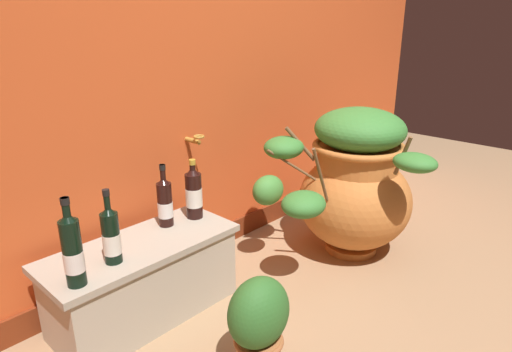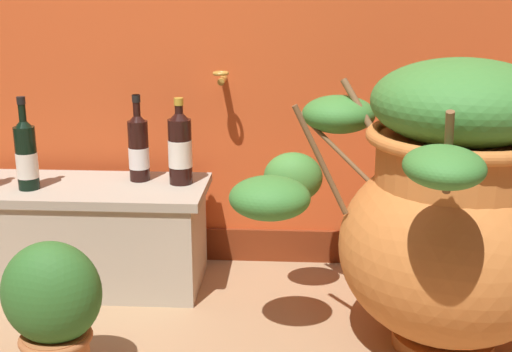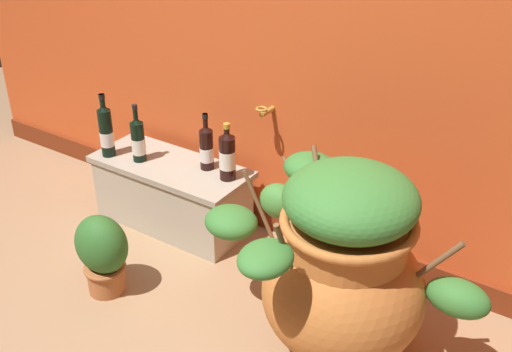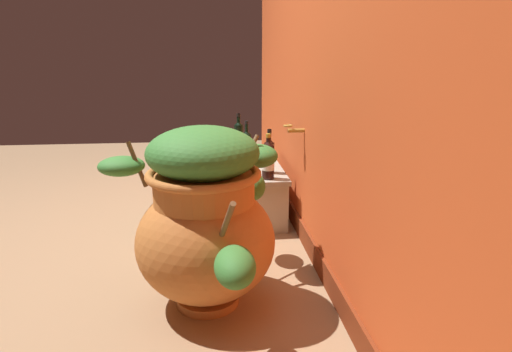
% 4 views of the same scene
% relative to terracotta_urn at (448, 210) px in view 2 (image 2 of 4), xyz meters
% --- Properties ---
extents(terracotta_urn, '(1.13, 0.84, 0.83)m').
position_rel_terracotta_urn_xyz_m(terracotta_urn, '(0.00, 0.00, 0.00)').
color(terracotta_urn, '#C17033').
rests_on(terracotta_urn, ground_plane).
extents(stone_ledge, '(0.84, 0.36, 0.36)m').
position_rel_terracotta_urn_xyz_m(stone_ledge, '(-1.14, 0.35, -0.22)').
color(stone_ledge, '#B2A893').
rests_on(stone_ledge, ground_plane).
extents(wine_bottle_left, '(0.07, 0.07, 0.30)m').
position_rel_terracotta_urn_xyz_m(wine_bottle_left, '(-0.95, 0.42, 0.06)').
color(wine_bottle_left, black).
rests_on(wine_bottle_left, stone_ledge).
extents(wine_bottle_middle, '(0.07, 0.07, 0.31)m').
position_rel_terracotta_urn_xyz_m(wine_bottle_middle, '(-1.30, 0.29, 0.06)').
color(wine_bottle_middle, black).
rests_on(wine_bottle_middle, stone_ledge).
extents(wine_bottle_right, '(0.08, 0.08, 0.29)m').
position_rel_terracotta_urn_xyz_m(wine_bottle_right, '(-0.81, 0.39, 0.07)').
color(wine_bottle_right, black).
rests_on(wine_bottle_right, stone_ledge).
extents(potted_shrub, '(0.26, 0.20, 0.39)m').
position_rel_terracotta_urn_xyz_m(potted_shrub, '(-1.04, -0.25, -0.20)').
color(potted_shrub, '#B26638').
rests_on(potted_shrub, ground_plane).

